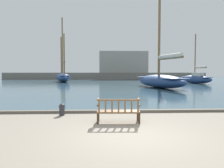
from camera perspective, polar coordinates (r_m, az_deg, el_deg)
name	(u,v)px	position (r m, az deg, el deg)	size (l,w,h in m)	color
ground_plane	(131,136)	(6.73, 5.10, -13.47)	(160.00, 160.00, 0.00)	gray
harbor_water	(106,80)	(50.43, -1.59, 1.11)	(100.00, 80.00, 0.08)	#385666
quay_edge_kerb	(121,111)	(10.44, 2.26, -7.09)	(40.00, 0.30, 0.12)	#675F54
park_bench	(118,110)	(8.28, 1.67, -6.93)	(1.62, 0.58, 0.92)	#3D2A19
sailboat_nearest_starboard	(160,80)	(25.73, 12.42, 1.07)	(5.16, 9.77, 10.16)	navy
sailboat_mid_starboard	(63,76)	(40.44, -12.70, 1.96)	(4.37, 7.98, 11.53)	navy
sailboat_centre_channel	(196,78)	(36.68, 21.01, 1.35)	(3.66, 6.80, 7.73)	navy
mooring_bollard	(62,109)	(9.95, -12.96, -6.37)	(0.27, 0.27, 0.52)	#2D2D33
far_breakwater	(113,71)	(52.78, 0.14, 3.49)	(48.21, 2.40, 6.83)	slate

